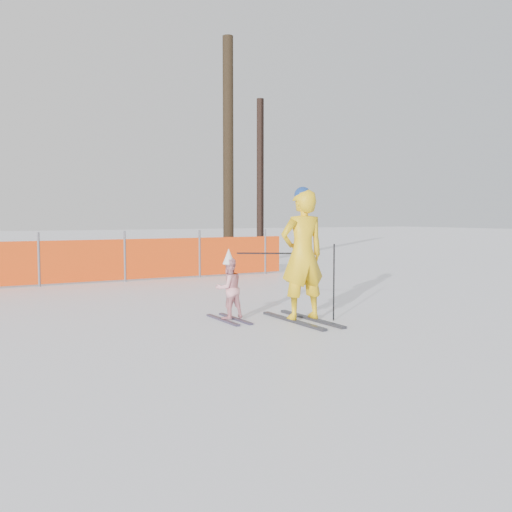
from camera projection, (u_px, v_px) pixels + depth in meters
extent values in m
plane|color=white|center=(273.00, 326.00, 8.40)|extent=(120.00, 120.00, 0.00)
cube|color=black|center=(293.00, 321.00, 8.69)|extent=(0.09, 1.65, 0.04)
cube|color=black|center=(311.00, 319.00, 8.85)|extent=(0.09, 1.65, 0.04)
imported|color=yellow|center=(302.00, 255.00, 8.70)|extent=(0.75, 0.53, 1.97)
sphere|color=navy|center=(303.00, 195.00, 8.64)|extent=(0.26, 0.26, 0.26)
cube|color=black|center=(223.00, 320.00, 8.78)|extent=(0.09, 1.04, 0.03)
cube|color=black|center=(235.00, 319.00, 8.89)|extent=(0.09, 1.04, 0.03)
imported|color=pink|center=(229.00, 288.00, 8.80)|extent=(0.48, 0.39, 0.93)
cone|color=white|center=(229.00, 256.00, 8.76)|extent=(0.19, 0.19, 0.24)
cylinder|color=black|center=(334.00, 282.00, 8.77)|extent=(0.02, 0.02, 1.19)
cylinder|color=black|center=(265.00, 253.00, 8.73)|extent=(0.76, 0.49, 0.02)
cylinder|color=#595960|center=(39.00, 259.00, 13.03)|extent=(0.06, 0.06, 1.25)
cylinder|color=#595960|center=(125.00, 256.00, 14.01)|extent=(0.06, 0.06, 1.25)
cylinder|color=#595960|center=(200.00, 254.00, 14.99)|extent=(0.06, 0.06, 1.25)
cylinder|color=#595960|center=(265.00, 251.00, 15.96)|extent=(0.06, 0.06, 1.25)
cube|color=#EA420C|center=(2.00, 264.00, 12.66)|extent=(14.46, 0.03, 1.00)
cylinder|color=black|center=(228.00, 153.00, 17.65)|extent=(0.33, 0.33, 7.11)
cylinder|color=black|center=(260.00, 180.00, 20.80)|extent=(0.26, 0.26, 5.86)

